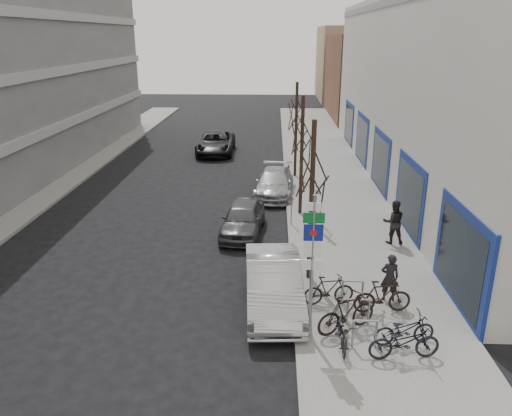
# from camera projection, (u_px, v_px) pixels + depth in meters

# --- Properties ---
(ground) EXTENTS (120.00, 120.00, 0.00)m
(ground) POSITION_uv_depth(u_px,v_px,m) (222.00, 338.00, 13.82)
(ground) COLOR black
(ground) RESTS_ON ground
(sidewalk_east) EXTENTS (5.00, 70.00, 0.15)m
(sidewalk_east) POSITION_uv_depth(u_px,v_px,m) (341.00, 215.00, 23.07)
(sidewalk_east) COLOR slate
(sidewalk_east) RESTS_ON ground
(sidewalk_west) EXTENTS (3.00, 70.00, 0.15)m
(sidewalk_west) POSITION_uv_depth(u_px,v_px,m) (13.00, 211.00, 23.62)
(sidewalk_west) COLOR slate
(sidewalk_west) RESTS_ON ground
(brick_building_far) EXTENTS (12.00, 14.00, 8.00)m
(brick_building_far) POSITION_uv_depth(u_px,v_px,m) (392.00, 77.00, 49.80)
(brick_building_far) COLOR brown
(brick_building_far) RESTS_ON ground
(tan_building_far) EXTENTS (13.00, 12.00, 9.00)m
(tan_building_far) POSITION_uv_depth(u_px,v_px,m) (370.00, 64.00, 63.78)
(tan_building_far) COLOR #937A5B
(tan_building_far) RESTS_ON ground
(highway_sign_pole) EXTENTS (0.55, 0.10, 4.20)m
(highway_sign_pole) POSITION_uv_depth(u_px,v_px,m) (312.00, 259.00, 12.92)
(highway_sign_pole) COLOR gray
(highway_sign_pole) RESTS_ON ground
(bike_rack) EXTENTS (0.66, 2.26, 0.83)m
(bike_rack) POSITION_uv_depth(u_px,v_px,m) (358.00, 309.00, 14.03)
(bike_rack) COLOR gray
(bike_rack) RESTS_ON sidewalk_east
(tree_near) EXTENTS (1.80, 1.80, 5.50)m
(tree_near) POSITION_uv_depth(u_px,v_px,m) (313.00, 164.00, 15.68)
(tree_near) COLOR black
(tree_near) RESTS_ON ground
(tree_mid) EXTENTS (1.80, 1.80, 5.50)m
(tree_mid) POSITION_uv_depth(u_px,v_px,m) (302.00, 128.00, 21.82)
(tree_mid) COLOR black
(tree_mid) RESTS_ON ground
(tree_far) EXTENTS (1.80, 1.80, 5.50)m
(tree_far) POSITION_uv_depth(u_px,v_px,m) (297.00, 107.00, 27.95)
(tree_far) COLOR black
(tree_far) RESTS_ON ground
(meter_front) EXTENTS (0.10, 0.08, 1.27)m
(meter_front) POSITION_uv_depth(u_px,v_px,m) (296.00, 263.00, 16.27)
(meter_front) COLOR gray
(meter_front) RESTS_ON sidewalk_east
(meter_mid) EXTENTS (0.10, 0.08, 1.27)m
(meter_mid) POSITION_uv_depth(u_px,v_px,m) (291.00, 208.00, 21.46)
(meter_mid) COLOR gray
(meter_mid) RESTS_ON sidewalk_east
(meter_back) EXTENTS (0.10, 0.08, 1.27)m
(meter_back) POSITION_uv_depth(u_px,v_px,m) (288.00, 174.00, 26.66)
(meter_back) COLOR gray
(meter_back) RESTS_ON sidewalk_east
(bike_near_left) EXTENTS (0.51, 1.59, 0.97)m
(bike_near_left) POSITION_uv_depth(u_px,v_px,m) (343.00, 330.00, 13.07)
(bike_near_left) COLOR black
(bike_near_left) RESTS_ON sidewalk_east
(bike_near_right) EXTENTS (1.94, 1.41, 1.16)m
(bike_near_right) POSITION_uv_depth(u_px,v_px,m) (346.00, 312.00, 13.71)
(bike_near_right) COLOR black
(bike_near_right) RESTS_ON sidewalk_east
(bike_mid_curb) EXTENTS (1.75, 0.83, 1.03)m
(bike_mid_curb) POSITION_uv_depth(u_px,v_px,m) (405.00, 327.00, 13.15)
(bike_mid_curb) COLOR black
(bike_mid_curb) RESTS_ON sidewalk_east
(bike_mid_inner) EXTENTS (1.66, 0.76, 0.97)m
(bike_mid_inner) POSITION_uv_depth(u_px,v_px,m) (329.00, 290.00, 15.13)
(bike_mid_inner) COLOR black
(bike_mid_inner) RESTS_ON sidewalk_east
(bike_far_curb) EXTENTS (1.90, 0.79, 1.13)m
(bike_far_curb) POSITION_uv_depth(u_px,v_px,m) (405.00, 339.00, 12.54)
(bike_far_curb) COLOR black
(bike_far_curb) RESTS_ON sidewalk_east
(bike_far_inner) EXTENTS (1.80, 0.73, 1.06)m
(bike_far_inner) POSITION_uv_depth(u_px,v_px,m) (382.00, 296.00, 14.66)
(bike_far_inner) COLOR black
(bike_far_inner) RESTS_ON sidewalk_east
(parked_car_front) EXTENTS (1.95, 4.82, 1.56)m
(parked_car_front) POSITION_uv_depth(u_px,v_px,m) (273.00, 283.00, 15.23)
(parked_car_front) COLOR #B7B8BD
(parked_car_front) RESTS_ON ground
(parked_car_mid) EXTENTS (1.93, 4.10, 1.36)m
(parked_car_mid) POSITION_uv_depth(u_px,v_px,m) (243.00, 218.00, 20.88)
(parked_car_mid) COLOR #454449
(parked_car_mid) RESTS_ON ground
(parked_car_back) EXTENTS (2.21, 4.71, 1.33)m
(parked_car_back) POSITION_uv_depth(u_px,v_px,m) (274.00, 183.00, 25.94)
(parked_car_back) COLOR #9E9FA3
(parked_car_back) RESTS_ON ground
(lane_car) EXTENTS (2.55, 5.39, 1.49)m
(lane_car) POSITION_uv_depth(u_px,v_px,m) (216.00, 143.00, 35.16)
(lane_car) COLOR black
(lane_car) RESTS_ON ground
(pedestrian_near) EXTENTS (0.57, 0.38, 1.54)m
(pedestrian_near) POSITION_uv_depth(u_px,v_px,m) (390.00, 277.00, 15.28)
(pedestrian_near) COLOR black
(pedestrian_near) RESTS_ON sidewalk_east
(pedestrian_far) EXTENTS (0.66, 0.45, 1.78)m
(pedestrian_far) POSITION_uv_depth(u_px,v_px,m) (394.00, 222.00, 19.50)
(pedestrian_far) COLOR black
(pedestrian_far) RESTS_ON sidewalk_east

